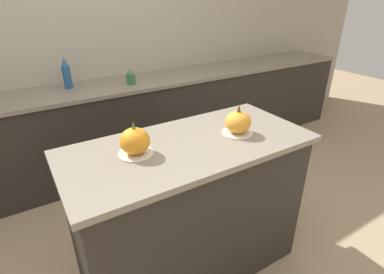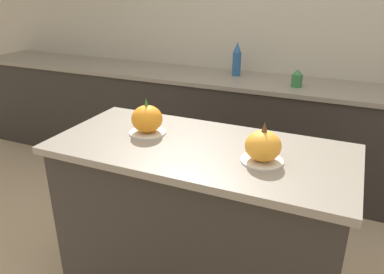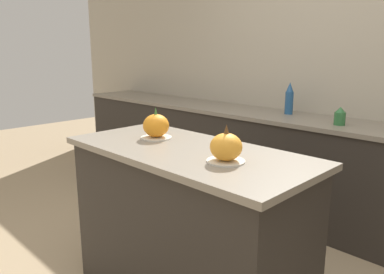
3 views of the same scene
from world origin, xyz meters
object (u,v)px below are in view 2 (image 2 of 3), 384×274
(pumpkin_cake_left, at_px, (147,120))
(pumpkin_cake_right, at_px, (263,147))
(bottle_short, at_px, (297,78))
(bottle_tall, at_px, (237,60))

(pumpkin_cake_left, xyz_separation_m, pumpkin_cake_right, (0.61, -0.08, -0.00))
(bottle_short, bearing_deg, pumpkin_cake_left, -110.27)
(pumpkin_cake_left, bearing_deg, bottle_tall, 90.99)
(bottle_short, bearing_deg, bottle_tall, 162.56)
(pumpkin_cake_right, distance_m, bottle_short, 1.47)
(pumpkin_cake_left, relative_size, pumpkin_cake_right, 1.02)
(pumpkin_cake_right, xyz_separation_m, bottle_tall, (-0.63, 1.63, 0.02))
(pumpkin_cake_left, relative_size, bottle_short, 1.35)
(bottle_short, bearing_deg, pumpkin_cake_right, -86.20)
(bottle_tall, bearing_deg, pumpkin_cake_left, -89.01)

